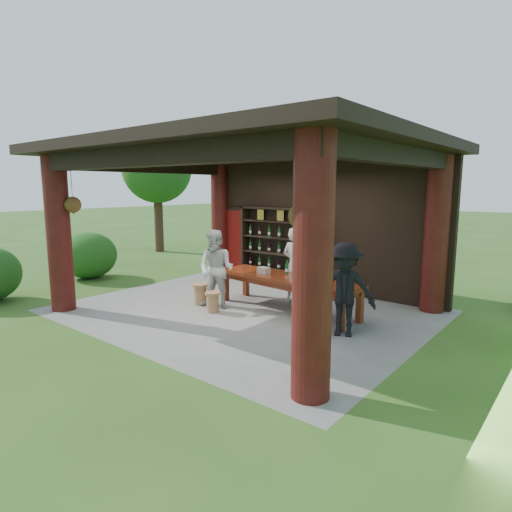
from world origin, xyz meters
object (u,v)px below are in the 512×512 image
Objects in this scene: stool_far_left at (200,293)px; guest_man at (345,290)px; guest_woman at (216,269)px; stool_near_right at (316,321)px; wine_shelf at (279,247)px; stool_near_left at (213,301)px; tasting_table at (287,282)px; napkin_basket at (264,270)px; host at (295,266)px.

guest_man is at bearing 2.82° from stool_far_left.
guest_man is (3.04, 0.14, -0.02)m from guest_woman.
stool_near_right is 0.27× the size of guest_man.
wine_shelf is 3.09m from stool_near_left.
stool_far_left is (-0.66, 0.27, 0.02)m from stool_near_left.
guest_woman is 1.03× the size of guest_man.
wine_shelf is 5.54× the size of stool_near_left.
stool_near_right is 3.09m from stool_far_left.
wine_shelf is 5.10× the size of stool_far_left.
guest_woman reaches higher than stool_far_left.
napkin_basket is at bearing -175.28° from tasting_table.
tasting_table is at bearing -50.17° from wine_shelf.
wine_shelf reaches higher than napkin_basket.
tasting_table is 1.64m from stool_near_left.
wine_shelf is 2.66m from guest_woman.
stool_near_left is 2.96m from guest_man.
guest_woman is (-1.14, -1.38, -0.02)m from host.
stool_near_right is 2.16m from host.
guest_woman is at bearing 50.55° from host.
tasting_table is 1.57m from stool_near_right.
host is 6.79× the size of napkin_basket.
host is (1.36, -1.26, -0.18)m from wine_shelf.
stool_near_left is at bearing -174.67° from stool_near_right.
stool_near_right is at bearing -0.74° from stool_far_left.
tasting_table is 7.73× the size of stool_near_right.
host is 1.02× the size of guest_woman.
stool_near_left is at bearing 165.41° from guest_man.
stool_near_right reaches higher than stool_near_left.
wine_shelf is at bearing 129.83° from tasting_table.
host is (-1.46, 1.46, 0.64)m from stool_near_right.
guest_woman is at bearing -150.02° from tasting_table.
guest_woman is at bearing 4.31° from stool_far_left.
stool_far_left is 0.79m from guest_woman.
host is at bearing 134.95° from stool_near_right.
guest_man reaches higher than tasting_table.
tasting_table is 13.34× the size of napkin_basket.
napkin_basket is (0.97, -1.92, -0.24)m from wine_shelf.
guest_woman is at bearing 119.75° from stool_near_left.
stool_near_right is (1.26, -0.85, -0.40)m from tasting_table.
guest_man is 6.48× the size of napkin_basket.
stool_near_left is at bearing -82.44° from wine_shelf.
napkin_basket is (-2.28, 0.59, -0.02)m from guest_man.
stool_near_left is 0.97× the size of stool_near_right.
tasting_table reaches higher than stool_near_left.
tasting_table is at bearing 42.69° from stool_near_left.
stool_near_right is at bearing -23.46° from napkin_basket.
wine_shelf is 2.82m from stool_far_left.
stool_far_left is at bearing 158.11° from stool_near_left.
tasting_table is 7.34× the size of stool_far_left.
tasting_table is at bearing 14.72° from guest_woman.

